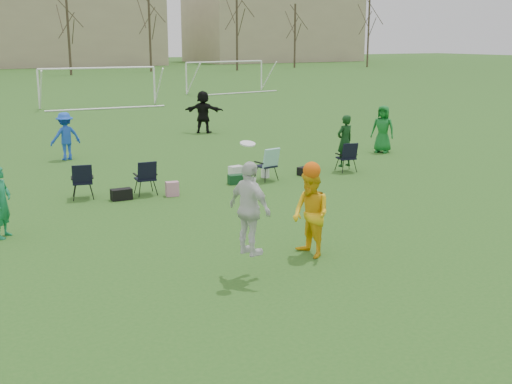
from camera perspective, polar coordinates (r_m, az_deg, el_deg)
ground at (r=12.18m, az=10.22°, el=-7.14°), size 260.00×260.00×0.00m
fielder_green_near at (r=14.94m, az=-21.69°, el=-0.83°), size 0.64×0.69×1.59m
fielder_blue at (r=23.89m, az=-16.58°, el=4.78°), size 1.19×0.81×1.70m
fielder_green_far at (r=24.86m, az=11.21°, el=5.51°), size 0.96×1.04×1.79m
fielder_black at (r=29.60m, az=-4.71°, el=7.12°), size 1.77×1.54×1.93m
center_contest at (r=12.14m, az=2.73°, el=-1.70°), size 2.29×1.43×2.53m
sideline_setup at (r=19.34m, az=-0.87°, el=2.50°), size 9.14×1.78×1.84m
goal_mid at (r=42.35m, az=-13.87°, el=10.00°), size 7.40×0.63×2.46m
goal_right at (r=52.29m, az=-2.74°, el=10.97°), size 7.35×1.14×2.46m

